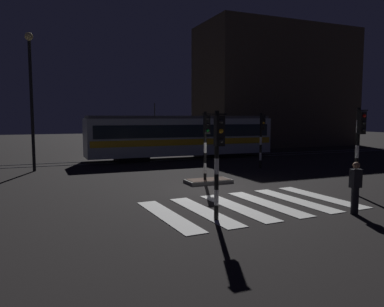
# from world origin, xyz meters

# --- Properties ---
(ground_plane) EXTENTS (120.00, 120.00, 0.00)m
(ground_plane) POSITION_xyz_m (0.00, 0.00, 0.00)
(ground_plane) COLOR black
(rail_near) EXTENTS (80.00, 0.12, 0.03)m
(rail_near) POSITION_xyz_m (0.00, 11.25, 0.01)
(rail_near) COLOR #59595E
(rail_near) RESTS_ON ground
(rail_far) EXTENTS (80.00, 0.12, 0.03)m
(rail_far) POSITION_xyz_m (0.00, 12.68, 0.01)
(rail_far) COLOR #59595E
(rail_far) RESTS_ON ground
(crosswalk_zebra) EXTENTS (7.37, 4.64, 0.02)m
(crosswalk_zebra) POSITION_xyz_m (0.00, -3.06, 0.01)
(crosswalk_zebra) COLOR silver
(crosswalk_zebra) RESTS_ON ground
(traffic_island) EXTENTS (2.17, 1.12, 0.18)m
(traffic_island) POSITION_xyz_m (0.55, 1.74, 0.09)
(traffic_island) COLOR slate
(traffic_island) RESTS_ON ground
(traffic_light_median_centre) EXTENTS (0.36, 0.42, 3.41)m
(traffic_light_median_centre) POSITION_xyz_m (0.36, 1.62, 2.25)
(traffic_light_median_centre) COLOR black
(traffic_light_median_centre) RESTS_ON ground
(traffic_light_corner_far_right) EXTENTS (0.36, 0.42, 3.39)m
(traffic_light_corner_far_right) POSITION_xyz_m (5.76, 5.12, 2.24)
(traffic_light_corner_far_right) COLOR black
(traffic_light_corner_far_right) RESTS_ON ground
(traffic_light_corner_near_right) EXTENTS (0.36, 0.42, 3.52)m
(traffic_light_corner_near_right) POSITION_xyz_m (4.88, -3.17, 2.33)
(traffic_light_corner_near_right) COLOR black
(traffic_light_corner_near_right) RESTS_ON ground
(traffic_light_kerb_mid_left) EXTENTS (0.36, 0.42, 3.34)m
(traffic_light_kerb_mid_left) POSITION_xyz_m (-2.02, -4.36, 2.20)
(traffic_light_kerb_mid_left) COLOR black
(traffic_light_kerb_mid_left) RESTS_ON ground
(street_lamp_trackside_left) EXTENTS (0.44, 1.21, 7.73)m
(street_lamp_trackside_left) POSITION_xyz_m (-7.16, 8.97, 4.85)
(street_lamp_trackside_left) COLOR black
(street_lamp_trackside_left) RESTS_ON ground
(tram) EXTENTS (14.38, 2.58, 4.15)m
(tram) POSITION_xyz_m (3.17, 11.96, 1.74)
(tram) COLOR #B2BCC1
(tram) RESTS_ON ground
(pedestrian_waiting_at_kerb) EXTENTS (0.36, 0.24, 1.71)m
(pedestrian_waiting_at_kerb) POSITION_xyz_m (2.44, -5.37, 0.88)
(pedestrian_waiting_at_kerb) COLOR black
(pedestrian_waiting_at_kerb) RESTS_ON ground
(building_backdrop) EXTENTS (17.17, 8.00, 12.90)m
(building_backdrop) POSITION_xyz_m (17.98, 20.94, 6.45)
(building_backdrop) COLOR #42382D
(building_backdrop) RESTS_ON ground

